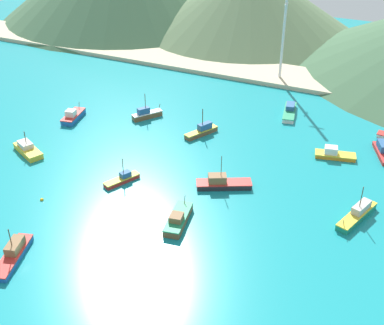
{
  "coord_description": "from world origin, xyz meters",
  "views": [
    {
      "loc": [
        52.23,
        -43.95,
        55.23
      ],
      "look_at": [
        13.94,
        36.49,
        1.81
      ],
      "focal_mm": 47.04,
      "sensor_mm": 36.0,
      "label": 1
    }
  ],
  "objects_px": {
    "fishing_boat_9": "(384,151)",
    "fishing_boat_11": "(146,114)",
    "fishing_boat_3": "(122,179)",
    "fishing_boat_12": "(202,131)",
    "buoy_0": "(42,200)",
    "fishing_boat_0": "(222,183)",
    "radio_tower": "(285,18)",
    "fishing_boat_8": "(334,154)",
    "fishing_boat_10": "(73,116)",
    "fishing_boat_13": "(178,219)",
    "fishing_boat_6": "(28,149)",
    "fishing_boat_1": "(290,111)",
    "fishing_boat_14": "(358,214)",
    "fishing_boat_5": "(13,254)"
  },
  "relations": [
    {
      "from": "fishing_boat_9",
      "to": "fishing_boat_10",
      "type": "distance_m",
      "value": 73.68
    },
    {
      "from": "fishing_boat_6",
      "to": "fishing_boat_13",
      "type": "height_order",
      "value": "fishing_boat_6"
    },
    {
      "from": "fishing_boat_8",
      "to": "fishing_boat_13",
      "type": "bearing_deg",
      "value": -119.7
    },
    {
      "from": "fishing_boat_13",
      "to": "fishing_boat_3",
      "type": "bearing_deg",
      "value": 155.94
    },
    {
      "from": "fishing_boat_0",
      "to": "fishing_boat_13",
      "type": "xyz_separation_m",
      "value": [
        -2.64,
        -14.04,
        -0.06
      ]
    },
    {
      "from": "fishing_boat_12",
      "to": "fishing_boat_13",
      "type": "bearing_deg",
      "value": -72.7
    },
    {
      "from": "fishing_boat_3",
      "to": "fishing_boat_1",
      "type": "bearing_deg",
      "value": 64.57
    },
    {
      "from": "buoy_0",
      "to": "fishing_boat_6",
      "type": "bearing_deg",
      "value": 138.39
    },
    {
      "from": "fishing_boat_12",
      "to": "fishing_boat_3",
      "type": "bearing_deg",
      "value": -103.2
    },
    {
      "from": "fishing_boat_0",
      "to": "radio_tower",
      "type": "distance_m",
      "value": 62.1
    },
    {
      "from": "fishing_boat_0",
      "to": "buoy_0",
      "type": "height_order",
      "value": "fishing_boat_0"
    },
    {
      "from": "fishing_boat_3",
      "to": "fishing_boat_10",
      "type": "relative_size",
      "value": 0.87
    },
    {
      "from": "buoy_0",
      "to": "fishing_boat_11",
      "type": "bearing_deg",
      "value": 89.83
    },
    {
      "from": "fishing_boat_13",
      "to": "fishing_boat_11",
      "type": "bearing_deg",
      "value": 127.3
    },
    {
      "from": "fishing_boat_14",
      "to": "fishing_boat_8",
      "type": "bearing_deg",
      "value": 112.64
    },
    {
      "from": "fishing_boat_3",
      "to": "fishing_boat_12",
      "type": "xyz_separation_m",
      "value": [
        5.97,
        25.45,
        0.3
      ]
    },
    {
      "from": "fishing_boat_10",
      "to": "fishing_boat_6",
      "type": "bearing_deg",
      "value": -86.13
    },
    {
      "from": "fishing_boat_3",
      "to": "fishing_boat_9",
      "type": "distance_m",
      "value": 57.02
    },
    {
      "from": "fishing_boat_3",
      "to": "fishing_boat_12",
      "type": "height_order",
      "value": "fishing_boat_12"
    },
    {
      "from": "fishing_boat_6",
      "to": "fishing_boat_14",
      "type": "distance_m",
      "value": 70.11
    },
    {
      "from": "fishing_boat_8",
      "to": "fishing_boat_10",
      "type": "relative_size",
      "value": 1.02
    },
    {
      "from": "fishing_boat_13",
      "to": "buoy_0",
      "type": "relative_size",
      "value": 15.14
    },
    {
      "from": "fishing_boat_0",
      "to": "fishing_boat_10",
      "type": "xyz_separation_m",
      "value": [
        -45.11,
        12.06,
        0.02
      ]
    },
    {
      "from": "buoy_0",
      "to": "fishing_boat_9",
      "type": "bearing_deg",
      "value": 39.32
    },
    {
      "from": "fishing_boat_0",
      "to": "fishing_boat_6",
      "type": "distance_m",
      "value": 44.29
    },
    {
      "from": "radio_tower",
      "to": "fishing_boat_0",
      "type": "bearing_deg",
      "value": -83.81
    },
    {
      "from": "fishing_boat_8",
      "to": "fishing_boat_12",
      "type": "xyz_separation_m",
      "value": [
        -30.27,
        -2.59,
        0.16
      ]
    },
    {
      "from": "fishing_boat_5",
      "to": "fishing_boat_6",
      "type": "bearing_deg",
      "value": 127.54
    },
    {
      "from": "fishing_boat_8",
      "to": "fishing_boat_11",
      "type": "distance_m",
      "value": 46.55
    },
    {
      "from": "radio_tower",
      "to": "fishing_boat_12",
      "type": "bearing_deg",
      "value": -98.9
    },
    {
      "from": "fishing_boat_12",
      "to": "radio_tower",
      "type": "bearing_deg",
      "value": 81.1
    },
    {
      "from": "fishing_boat_1",
      "to": "fishing_boat_6",
      "type": "xyz_separation_m",
      "value": [
        -46.58,
        -44.17,
        0.06
      ]
    },
    {
      "from": "fishing_boat_5",
      "to": "fishing_boat_9",
      "type": "bearing_deg",
      "value": 50.84
    },
    {
      "from": "fishing_boat_1",
      "to": "buoy_0",
      "type": "relative_size",
      "value": 17.4
    },
    {
      "from": "fishing_boat_3",
      "to": "fishing_boat_8",
      "type": "xyz_separation_m",
      "value": [
        36.24,
        28.04,
        0.14
      ]
    },
    {
      "from": "fishing_boat_14",
      "to": "fishing_boat_13",
      "type": "bearing_deg",
      "value": -152.09
    },
    {
      "from": "fishing_boat_13",
      "to": "fishing_boat_14",
      "type": "distance_m",
      "value": 32.25
    },
    {
      "from": "fishing_boat_1",
      "to": "fishing_boat_11",
      "type": "xyz_separation_m",
      "value": [
        -31.77,
        -17.62,
        0.24
      ]
    },
    {
      "from": "fishing_boat_0",
      "to": "fishing_boat_8",
      "type": "relative_size",
      "value": 1.22
    },
    {
      "from": "fishing_boat_9",
      "to": "buoy_0",
      "type": "height_order",
      "value": "fishing_boat_9"
    },
    {
      "from": "fishing_boat_10",
      "to": "fishing_boat_11",
      "type": "distance_m",
      "value": 18.2
    },
    {
      "from": "fishing_boat_8",
      "to": "fishing_boat_14",
      "type": "bearing_deg",
      "value": -67.36
    },
    {
      "from": "fishing_boat_9",
      "to": "fishing_boat_11",
      "type": "distance_m",
      "value": 56.47
    },
    {
      "from": "fishing_boat_1",
      "to": "buoy_0",
      "type": "distance_m",
      "value": 65.51
    },
    {
      "from": "fishing_boat_10",
      "to": "fishing_boat_14",
      "type": "distance_m",
      "value": 71.82
    },
    {
      "from": "fishing_boat_6",
      "to": "fishing_boat_14",
      "type": "xyz_separation_m",
      "value": [
        69.76,
        6.93,
        0.09
      ]
    },
    {
      "from": "fishing_boat_1",
      "to": "buoy_0",
      "type": "bearing_deg",
      "value": -119.13
    },
    {
      "from": "fishing_boat_5",
      "to": "fishing_boat_14",
      "type": "xyz_separation_m",
      "value": [
        48.39,
        34.74,
        0.07
      ]
    },
    {
      "from": "buoy_0",
      "to": "fishing_boat_1",
      "type": "bearing_deg",
      "value": 60.87
    },
    {
      "from": "fishing_boat_6",
      "to": "fishing_boat_1",
      "type": "bearing_deg",
      "value": 43.48
    }
  ]
}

